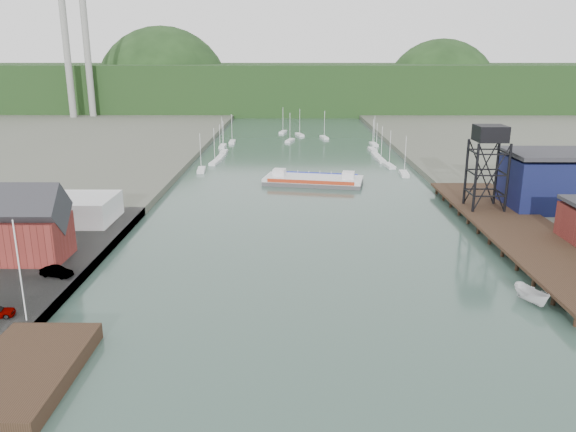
{
  "coord_description": "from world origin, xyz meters",
  "views": [
    {
      "loc": [
        -2.66,
        -48.31,
        30.78
      ],
      "look_at": [
        -3.21,
        45.2,
        4.0
      ],
      "focal_mm": 35.0,
      "sensor_mm": 36.0,
      "label": 1
    }
  ],
  "objects_px": {
    "chain_ferry": "(313,180)",
    "motorboat": "(531,295)",
    "lift_tower": "(490,139)",
    "harbor_building": "(23,230)"
  },
  "relations": [
    {
      "from": "lift_tower",
      "to": "harbor_building",
      "type": "bearing_deg",
      "value": -160.02
    },
    {
      "from": "chain_ferry",
      "to": "motorboat",
      "type": "height_order",
      "value": "chain_ferry"
    },
    {
      "from": "harbor_building",
      "to": "lift_tower",
      "type": "relative_size",
      "value": 0.76
    },
    {
      "from": "lift_tower",
      "to": "chain_ferry",
      "type": "xyz_separation_m",
      "value": [
        -32.16,
        30.21,
        -14.65
      ]
    },
    {
      "from": "lift_tower",
      "to": "motorboat",
      "type": "distance_m",
      "value": 42.77
    },
    {
      "from": "lift_tower",
      "to": "chain_ferry",
      "type": "height_order",
      "value": "lift_tower"
    },
    {
      "from": "lift_tower",
      "to": "chain_ferry",
      "type": "bearing_deg",
      "value": 136.8
    },
    {
      "from": "lift_tower",
      "to": "chain_ferry",
      "type": "relative_size",
      "value": 0.63
    },
    {
      "from": "harbor_building",
      "to": "motorboat",
      "type": "xyz_separation_m",
      "value": [
        70.28,
        -11.66,
        -4.98
      ]
    },
    {
      "from": "harbor_building",
      "to": "chain_ferry",
      "type": "bearing_deg",
      "value": 52.39
    }
  ]
}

